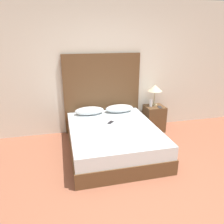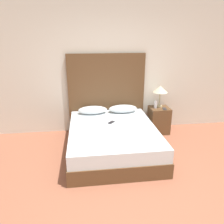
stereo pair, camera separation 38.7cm
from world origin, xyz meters
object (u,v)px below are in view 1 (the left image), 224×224
at_px(phone_on_nightstand, 160,107).
at_px(table_lamp, 155,89).
at_px(nightstand, 154,118).
at_px(phone_on_bed, 111,122).
at_px(bed, 113,139).

bearing_deg(phone_on_nightstand, table_lamp, 108.67).
xyz_separation_m(table_lamp, phone_on_nightstand, (0.06, -0.18, -0.36)).
xyz_separation_m(nightstand, phone_on_nightstand, (0.07, -0.10, 0.29)).
xyz_separation_m(phone_on_bed, phone_on_nightstand, (1.17, 0.38, 0.09)).
xyz_separation_m(nightstand, table_lamp, (0.01, 0.08, 0.65)).
distance_m(bed, phone_on_bed, 0.32).
height_order(phone_on_bed, nightstand, nightstand).
height_order(table_lamp, phone_on_nightstand, table_lamp).
distance_m(bed, table_lamp, 1.52).
relative_size(phone_on_bed, table_lamp, 0.36).
distance_m(nightstand, phone_on_nightstand, 0.31).
relative_size(nightstand, table_lamp, 1.25).
relative_size(bed, table_lamp, 4.23).
bearing_deg(bed, nightstand, 32.25).
bearing_deg(phone_on_nightstand, nightstand, 125.52).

